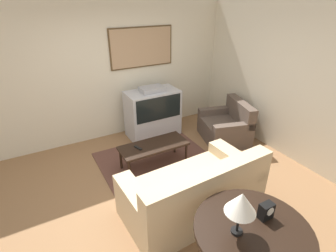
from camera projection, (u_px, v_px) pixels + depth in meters
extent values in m
plane|color=#8E6642|center=(155.00, 191.00, 4.02)|extent=(12.00, 12.00, 0.00)
cube|color=beige|center=(104.00, 73.00, 5.07)|extent=(12.00, 0.06, 2.70)
cube|color=#4C381E|center=(142.00, 47.00, 5.20)|extent=(1.33, 0.03, 0.78)
cube|color=tan|center=(142.00, 47.00, 5.18)|extent=(1.28, 0.01, 0.73)
cube|color=beige|center=(288.00, 82.00, 4.55)|extent=(0.06, 12.00, 2.70)
cube|color=brown|center=(160.00, 164.00, 4.65)|extent=(1.94, 1.86, 0.01)
cube|color=#B7B7BC|center=(153.00, 125.00, 5.57)|extent=(1.07, 0.59, 0.44)
cube|color=#B7B7BC|center=(152.00, 104.00, 5.35)|extent=(1.07, 0.59, 0.54)
cube|color=black|center=(159.00, 109.00, 5.12)|extent=(0.96, 0.01, 0.47)
cube|color=#9E9EA3|center=(152.00, 89.00, 5.21)|extent=(0.48, 0.32, 0.09)
cube|color=#CCB289|center=(191.00, 195.00, 3.60)|extent=(1.88, 1.05, 0.47)
cube|color=#CCB289|center=(211.00, 185.00, 3.11)|extent=(1.85, 0.30, 0.43)
cube|color=#CCB289|center=(234.00, 172.00, 3.94)|extent=(0.28, 0.98, 0.63)
cube|color=#CCB289|center=(138.00, 214.00, 3.19)|extent=(0.28, 0.98, 0.63)
cube|color=gray|center=(229.00, 171.00, 3.43)|extent=(0.36, 0.14, 0.34)
cube|color=gray|center=(176.00, 194.00, 3.04)|extent=(0.36, 0.14, 0.34)
cube|color=brown|center=(224.00, 130.00, 5.39)|extent=(1.06, 1.17, 0.40)
cube|color=brown|center=(240.00, 111.00, 5.27)|extent=(0.45, 0.99, 0.41)
cube|color=brown|center=(216.00, 119.00, 5.72)|extent=(0.83, 0.38, 0.54)
cube|color=brown|center=(233.00, 137.00, 5.00)|extent=(0.83, 0.38, 0.54)
cube|color=black|center=(154.00, 146.00, 4.44)|extent=(1.16, 0.49, 0.04)
cylinder|color=black|center=(129.00, 171.00, 4.15)|extent=(0.04, 0.04, 0.39)
cylinder|color=black|center=(186.00, 154.00, 4.61)|extent=(0.04, 0.04, 0.39)
cylinder|color=black|center=(121.00, 159.00, 4.46)|extent=(0.04, 0.04, 0.39)
cylinder|color=black|center=(175.00, 144.00, 4.92)|extent=(0.04, 0.04, 0.39)
cylinder|color=black|center=(253.00, 230.00, 2.46)|extent=(1.12, 1.12, 0.04)
cube|color=black|center=(252.00, 235.00, 2.49)|extent=(0.95, 0.45, 0.08)
cylinder|color=black|center=(270.00, 237.00, 2.84)|extent=(0.05, 0.05, 0.70)
cylinder|color=black|center=(237.00, 231.00, 2.41)|extent=(0.11, 0.11, 0.02)
cylinder|color=black|center=(239.00, 214.00, 2.32)|extent=(0.02, 0.02, 0.39)
cone|color=white|center=(241.00, 203.00, 2.26)|extent=(0.28, 0.28, 0.20)
cube|color=black|center=(266.00, 211.00, 2.54)|extent=(0.14, 0.09, 0.17)
cylinder|color=white|center=(271.00, 212.00, 2.48)|extent=(0.09, 0.01, 0.09)
cube|color=black|center=(138.00, 148.00, 4.32)|extent=(0.09, 0.17, 0.02)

